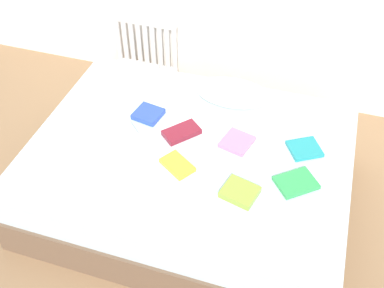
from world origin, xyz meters
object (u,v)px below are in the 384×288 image
object	(u,v)px
radiator	(146,45)
textbook_teal	(305,149)
textbook_yellow	(177,165)
textbook_pink	(237,142)
pillow	(232,93)
textbook_maroon	(182,132)
textbook_white	(117,137)
textbook_blue	(148,114)
bed	(190,174)
textbook_green	(296,183)
textbook_lime	(240,192)

from	to	relation	value
radiator	textbook_teal	bearing A→B (deg)	-34.77
textbook_yellow	textbook_pink	world-z (taller)	same
pillow	textbook_teal	size ratio (longest dim) A/B	2.78
textbook_maroon	textbook_pink	size ratio (longest dim) A/B	1.22
textbook_white	textbook_blue	size ratio (longest dim) A/B	1.45
bed	textbook_pink	bearing A→B (deg)	24.06
radiator	textbook_green	size ratio (longest dim) A/B	2.51
radiator	textbook_blue	distance (m)	1.10
textbook_lime	textbook_blue	size ratio (longest dim) A/B	1.10
bed	textbook_pink	world-z (taller)	textbook_pink
pillow	textbook_maroon	xyz separation A→B (m)	(-0.22, -0.44, -0.04)
pillow	textbook_green	world-z (taller)	pillow
textbook_teal	textbook_pink	world-z (taller)	same
textbook_pink	pillow	bearing A→B (deg)	122.64
radiator	textbook_yellow	size ratio (longest dim) A/B	2.78
textbook_white	textbook_pink	world-z (taller)	textbook_white
textbook_teal	textbook_pink	size ratio (longest dim) A/B	0.99
pillow	textbook_pink	bearing A→B (deg)	-71.92
textbook_green	textbook_lime	xyz separation A→B (m)	(-0.29, -0.17, 0.01)
textbook_teal	textbook_lime	bearing A→B (deg)	-153.90
textbook_teal	textbook_pink	distance (m)	0.42
pillow	textbook_yellow	distance (m)	0.74
bed	textbook_green	size ratio (longest dim) A/B	8.98
pillow	textbook_lime	world-z (taller)	pillow
textbook_lime	textbook_pink	xyz separation A→B (m)	(-0.11, 0.39, -0.01)
bed	textbook_maroon	size ratio (longest dim) A/B	8.73
bed	textbook_green	bearing A→B (deg)	-8.67
textbook_green	radiator	bearing A→B (deg)	98.87
textbook_yellow	textbook_teal	world-z (taller)	same
textbook_yellow	textbook_maroon	world-z (taller)	textbook_maroon
radiator	textbook_lime	world-z (taller)	radiator
textbook_green	textbook_pink	xyz separation A→B (m)	(-0.40, 0.22, 0.00)
radiator	textbook_white	distance (m)	1.32
textbook_lime	textbook_blue	xyz separation A→B (m)	(-0.73, 0.47, -0.00)
pillow	textbook_white	bearing A→B (deg)	-134.17
textbook_pink	textbook_lime	bearing A→B (deg)	-59.71
textbook_white	textbook_green	bearing A→B (deg)	-49.05
textbook_teal	textbook_white	size ratio (longest dim) A/B	0.75
radiator	textbook_white	xyz separation A→B (m)	(0.32, -1.27, 0.15)
radiator	textbook_green	bearing A→B (deg)	-41.95
radiator	pillow	distance (m)	1.14
pillow	textbook_lime	xyz separation A→B (m)	(0.25, -0.81, -0.04)
textbook_teal	textbook_blue	xyz separation A→B (m)	(-1.03, 0.01, 0.01)
radiator	textbook_teal	world-z (taller)	radiator
textbook_teal	textbook_white	world-z (taller)	textbook_white
textbook_green	textbook_maroon	xyz separation A→B (m)	(-0.76, 0.20, 0.01)
textbook_maroon	textbook_lime	world-z (taller)	textbook_lime
bed	textbook_blue	size ratio (longest dim) A/B	11.65
textbook_teal	radiator	bearing A→B (deg)	114.30
radiator	pillow	xyz separation A→B (m)	(0.91, -0.66, 0.19)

